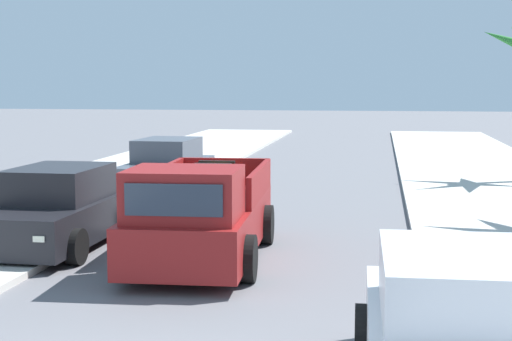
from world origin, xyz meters
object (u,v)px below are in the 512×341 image
(pickup_truck, at_px, (202,215))
(car_right_near, at_px, (59,210))
(car_left_near, at_px, (462,339))
(car_left_mid, at_px, (167,168))

(pickup_truck, xyz_separation_m, car_right_near, (-2.95, 0.68, -0.10))
(car_left_near, bearing_deg, car_right_near, 136.83)
(car_right_near, height_order, car_left_mid, same)
(car_left_near, relative_size, car_left_mid, 1.00)
(pickup_truck, relative_size, car_left_mid, 1.23)
(car_right_near, bearing_deg, pickup_truck, -12.96)
(pickup_truck, height_order, car_right_near, pickup_truck)
(car_right_near, xyz_separation_m, car_left_mid, (0.02, 7.45, 0.00))
(car_right_near, bearing_deg, car_left_near, -43.17)
(pickup_truck, bearing_deg, car_right_near, 167.04)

